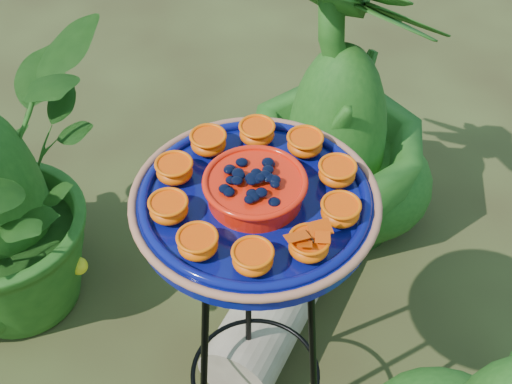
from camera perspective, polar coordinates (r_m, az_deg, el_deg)
tripod_stand at (r=1.49m, az=-0.06°, el=-10.15°), size 0.37×0.37×0.82m
feeder_dish at (r=1.22m, az=-0.08°, el=-0.55°), size 0.52×0.52×0.10m
driftwood_log at (r=2.02m, az=1.95°, el=-8.20°), size 0.59×0.53×0.20m
shrub_back_right at (r=2.02m, az=6.69°, el=6.61°), size 0.75×0.75×0.94m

